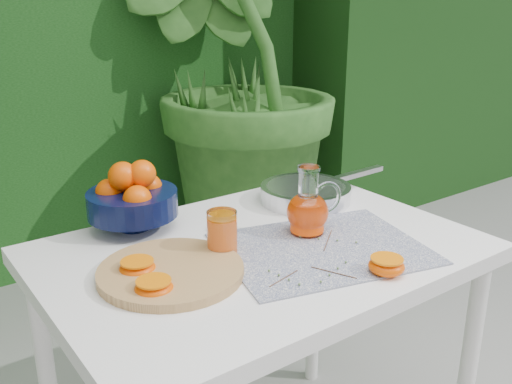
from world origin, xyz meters
TOP-DOWN VIEW (x-y plane):
  - potted_plant_right at (0.93, 1.28)m, footprint 2.70×2.70m
  - white_table at (0.14, -0.07)m, footprint 1.00×0.70m
  - placemat at (0.25, -0.16)m, footprint 0.53×0.46m
  - cutting_board at (-0.10, -0.08)m, footprint 0.40×0.40m
  - fruit_bowl at (-0.05, 0.21)m, footprint 0.26×0.26m
  - juice_pitcher at (0.28, -0.07)m, footprint 0.15×0.12m
  - juice_tumbler at (0.04, -0.05)m, footprint 0.07×0.07m
  - saute_pan at (0.43, 0.11)m, footprint 0.46×0.27m
  - orange_halves at (-0.02, -0.17)m, footprint 0.54×0.39m
  - thyme_sprigs at (0.19, -0.21)m, footprint 0.30×0.23m

SIDE VIEW (x-z plane):
  - white_table at x=0.14m, z-range 0.29..1.04m
  - placemat at x=0.25m, z-range 0.75..0.75m
  - thyme_sprigs at x=0.19m, z-range 0.75..0.76m
  - cutting_board at x=-0.10m, z-range 0.75..0.77m
  - orange_halves at x=-0.02m, z-range 0.75..0.79m
  - saute_pan at x=0.43m, z-range 0.75..0.80m
  - juice_tumbler at x=0.04m, z-range 0.75..0.85m
  - juice_pitcher at x=0.28m, z-range 0.73..0.90m
  - fruit_bowl at x=-0.05m, z-range 0.74..0.92m
  - potted_plant_right at x=0.93m, z-range 0.00..1.94m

